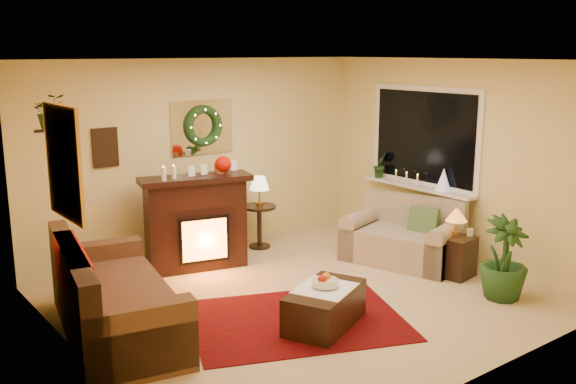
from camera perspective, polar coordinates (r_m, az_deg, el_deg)
floor at (r=7.25m, az=1.70°, el=-9.39°), size 5.00×5.00×0.00m
ceiling at (r=6.73m, az=1.84°, el=11.62°), size 5.00×5.00×0.00m
wall_back at (r=8.70m, az=-7.60°, el=3.12°), size 5.00×5.00×0.00m
wall_front at (r=5.36m, az=17.09°, el=-3.23°), size 5.00×5.00×0.00m
wall_left at (r=5.68m, az=-18.26°, el=-2.44°), size 4.50×4.50×0.00m
wall_right at (r=8.64m, az=14.78°, el=2.75°), size 4.50×4.50×0.00m
area_rug at (r=6.68m, az=0.82°, el=-11.31°), size 2.57×2.28×0.01m
sofa at (r=6.45m, az=-15.03°, el=-8.57°), size 1.35×2.30×0.93m
red_throw at (r=6.54m, az=-15.56°, el=-8.08°), size 0.78×1.27×0.02m
fireplace at (r=8.11m, az=-8.18°, el=-3.01°), size 1.28×0.67×1.12m
poinsettia at (r=8.09m, az=-5.79°, el=2.46°), size 0.21×0.21×0.21m
mantel_candle_a at (r=7.70m, az=-10.99°, el=1.48°), size 0.06×0.06×0.19m
mantel_candle_b at (r=7.81m, az=-10.11°, el=1.66°), size 0.06×0.06×0.17m
mantel_mirror at (r=8.63m, az=-7.61°, el=5.73°), size 0.92×0.02×0.72m
wreath at (r=8.59m, az=-7.48°, el=5.84°), size 0.55×0.11×0.55m
wall_art at (r=8.07m, az=-15.94°, el=3.82°), size 0.32×0.03×0.48m
gold_mirror at (r=5.87m, az=-19.35°, el=2.46°), size 0.03×0.84×1.00m
hanging_plant at (r=6.59m, az=-20.38°, el=5.35°), size 0.33×0.28×0.36m
loveseat at (r=8.41m, az=10.12°, el=-3.44°), size 1.22×1.62×0.83m
window_frame at (r=8.94m, az=12.04°, el=4.82°), size 0.03×1.86×1.36m
window_glass at (r=8.92m, az=11.98°, el=4.81°), size 0.02×1.70×1.22m
window_sill at (r=8.97m, az=11.40°, el=0.47°), size 0.22×1.86×0.04m
mini_tree at (r=8.67m, az=13.66°, el=1.10°), size 0.20×0.20×0.30m
sill_plant at (r=9.39m, az=8.19°, el=2.46°), size 0.26×0.21×0.48m
side_table_round at (r=8.93m, az=-2.56°, el=-2.94°), size 0.47×0.47×0.60m
lamp_cream at (r=8.78m, az=-2.57°, el=0.51°), size 0.27×0.27×0.42m
end_table_square at (r=8.09m, az=14.63°, el=-5.42°), size 0.47×0.47×0.50m
lamp_tiffany at (r=7.99m, az=14.74°, el=-2.10°), size 0.26×0.26×0.38m
coffee_table at (r=6.49m, az=3.29°, el=-10.11°), size 1.07×0.87×0.40m
fruit_bowl at (r=6.43m, az=3.32°, el=-8.03°), size 0.26×0.26×0.06m
floor_palm at (r=7.47m, az=18.63°, el=-5.72°), size 1.80×1.80×2.78m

